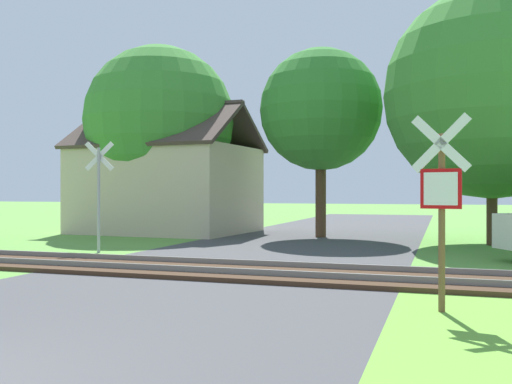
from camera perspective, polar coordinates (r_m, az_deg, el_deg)
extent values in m
cube|color=#424244|center=(7.43, -22.72, -14.06)|extent=(7.92, 80.00, 0.01)
cube|color=#422D1E|center=(12.84, -3.55, -7.84)|extent=(60.00, 2.60, 0.10)
cube|color=slate|center=(13.49, -2.41, -6.98)|extent=(60.00, 0.08, 0.12)
cube|color=slate|center=(12.17, -4.82, -7.75)|extent=(60.00, 0.08, 0.12)
cylinder|color=brown|center=(9.01, 18.08, -2.95)|extent=(0.10, 0.10, 2.68)
cube|color=red|center=(8.94, 18.00, 0.31)|extent=(0.59, 0.15, 0.60)
cube|color=white|center=(8.92, 17.97, 0.31)|extent=(0.48, 0.11, 0.49)
cube|color=white|center=(8.97, 18.00, 4.65)|extent=(0.87, 0.20, 0.88)
cube|color=white|center=(8.97, 18.00, 4.65)|extent=(0.87, 0.20, 0.88)
cylinder|color=#9E9EA5|center=(17.50, -15.46, -0.79)|extent=(0.09, 0.09, 3.11)
cube|color=white|center=(17.59, -15.40, 3.47)|extent=(0.85, 0.26, 0.88)
cube|color=white|center=(17.59, -15.40, 3.47)|extent=(0.85, 0.26, 0.88)
cube|color=#C6B293|center=(25.62, -8.89, 0.19)|extent=(7.41, 6.04, 3.75)
cube|color=#473833|center=(24.60, -10.57, 6.63)|extent=(7.60, 3.65, 2.08)
cube|color=#473833|center=(26.97, -7.35, 6.05)|extent=(7.60, 3.65, 2.08)
cube|color=brown|center=(24.84, -5.03, 6.70)|extent=(0.53, 0.53, 1.10)
cylinder|color=#513823|center=(25.67, -9.62, -1.24)|extent=(0.30, 0.30, 2.47)
sphere|color=#3D8433|center=(25.86, -9.63, 7.03)|extent=(6.63, 6.63, 6.63)
cylinder|color=#513823|center=(22.76, 6.49, -0.42)|extent=(0.42, 0.42, 3.25)
sphere|color=#337A2D|center=(22.99, 6.49, 8.20)|extent=(4.85, 4.85, 4.85)
cylinder|color=#513823|center=(20.77, 22.53, -1.56)|extent=(0.35, 0.35, 2.46)
sphere|color=#3D8433|center=(21.03, 22.53, 9.19)|extent=(7.19, 7.19, 7.19)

